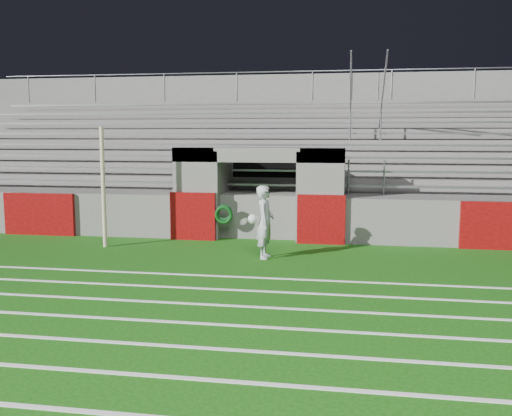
# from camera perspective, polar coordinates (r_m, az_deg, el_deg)

# --- Properties ---
(ground) EXTENTS (90.00, 90.00, 0.00)m
(ground) POSITION_cam_1_polar(r_m,az_deg,el_deg) (13.05, -2.21, -5.79)
(ground) COLOR #144D0C
(ground) RESTS_ON ground
(field_post) EXTENTS (0.11, 0.11, 3.17)m
(field_post) POSITION_cam_1_polar(r_m,az_deg,el_deg) (15.50, -15.02, 2.00)
(field_post) COLOR beige
(field_post) RESTS_ON ground
(field_markings) EXTENTS (28.00, 8.09, 0.01)m
(field_markings) POSITION_cam_1_polar(r_m,az_deg,el_deg) (8.42, -9.42, -13.39)
(field_markings) COLOR white
(field_markings) RESTS_ON ground
(stadium_structure) EXTENTS (26.00, 8.48, 5.42)m
(stadium_structure) POSITION_cam_1_polar(r_m,az_deg,el_deg) (20.62, 2.34, 3.29)
(stadium_structure) COLOR #5A5856
(stadium_structure) RESTS_ON ground
(goalkeeper_with_ball) EXTENTS (0.62, 0.65, 1.76)m
(goalkeeper_with_ball) POSITION_cam_1_polar(r_m,az_deg,el_deg) (13.68, 0.88, -1.40)
(goalkeeper_with_ball) COLOR #ADB2B7
(goalkeeper_with_ball) RESTS_ON ground
(hose_coil) EXTENTS (0.52, 0.14, 0.56)m
(hose_coil) POSITION_cam_1_polar(r_m,az_deg,el_deg) (15.90, -3.23, -0.60)
(hose_coil) COLOR #0B3915
(hose_coil) RESTS_ON ground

